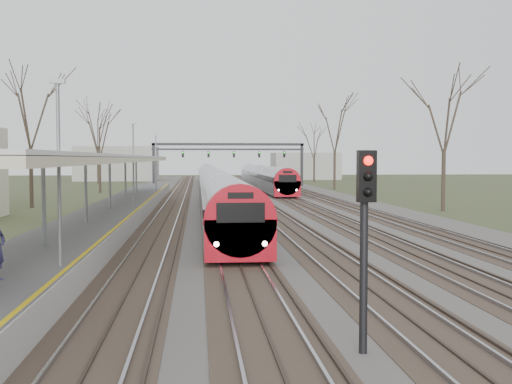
# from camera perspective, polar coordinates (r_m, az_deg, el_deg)

# --- Properties ---
(track_bed) EXTENTS (24.00, 160.00, 0.22)m
(track_bed) POSITION_cam_1_polar(r_m,az_deg,el_deg) (58.88, -1.05, -0.78)
(track_bed) COLOR #474442
(track_bed) RESTS_ON ground
(platform) EXTENTS (3.50, 69.00, 1.00)m
(platform) POSITION_cam_1_polar(r_m,az_deg,el_deg) (41.55, -12.19, -1.82)
(platform) COLOR #9E9B93
(platform) RESTS_ON ground
(canopy) EXTENTS (4.10, 50.00, 3.11)m
(canopy) POSITION_cam_1_polar(r_m,az_deg,el_deg) (36.93, -13.10, 2.90)
(canopy) COLOR slate
(canopy) RESTS_ON platform
(signal_gantry) EXTENTS (21.00, 0.59, 6.08)m
(signal_gantry) POSITION_cam_1_polar(r_m,az_deg,el_deg) (88.69, -2.44, 3.62)
(signal_gantry) COLOR black
(signal_gantry) RESTS_ON ground
(tree_west_far) EXTENTS (5.50, 5.50, 11.33)m
(tree_west_far) POSITION_cam_1_polar(r_m,az_deg,el_deg) (53.37, -19.46, 7.21)
(tree_west_far) COLOR #2D231C
(tree_west_far) RESTS_ON ground
(tree_east_far) EXTENTS (5.00, 5.00, 10.30)m
(tree_east_far) POSITION_cam_1_polar(r_m,az_deg,el_deg) (49.13, 16.41, 6.78)
(tree_east_far) COLOR #2D231C
(tree_east_far) RESTS_ON ground
(train_near) EXTENTS (2.62, 90.21, 3.05)m
(train_near) POSITION_cam_1_polar(r_m,az_deg,el_deg) (67.23, -3.93, 0.89)
(train_near) COLOR #B1B4BC
(train_near) RESTS_ON ground
(train_far) EXTENTS (2.62, 45.21, 3.05)m
(train_far) POSITION_cam_1_polar(r_m,az_deg,el_deg) (83.02, 0.67, 1.30)
(train_far) COLOR #B1B4BC
(train_far) RESTS_ON ground
(signal_post) EXTENTS (0.35, 0.45, 4.10)m
(signal_post) POSITION_cam_1_polar(r_m,az_deg,el_deg) (12.64, 9.67, -2.56)
(signal_post) COLOR black
(signal_post) RESTS_ON ground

